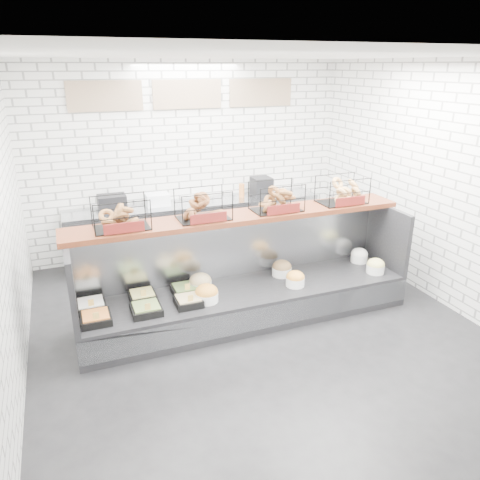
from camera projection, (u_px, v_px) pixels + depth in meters
name	position (u px, v px, depth m)	size (l,w,h in m)	color
ground	(257.00, 329.00, 5.51)	(5.50, 5.50, 0.00)	black
room_shell	(238.00, 145.00, 5.31)	(5.02, 5.51, 3.01)	white
display_case	(245.00, 292.00, 5.69)	(4.00, 0.90, 1.20)	black
bagel_shelf	(241.00, 205.00, 5.48)	(4.10, 0.50, 0.40)	#451C0E
prep_counter	(197.00, 228.00, 7.46)	(4.00, 0.60, 1.20)	#93969B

